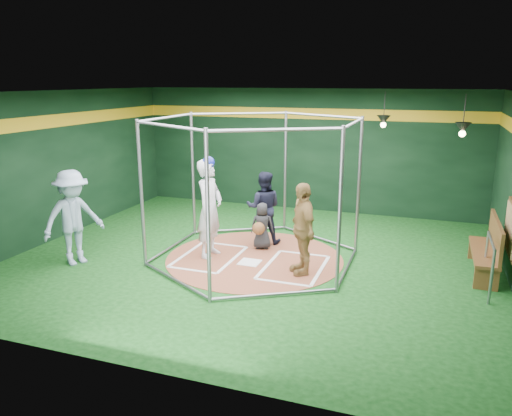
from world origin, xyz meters
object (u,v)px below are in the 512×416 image
(batter_figure, at_px, (210,208))
(visitor_leopard, at_px, (302,229))
(umpire, at_px, (264,207))
(dugout_bench, at_px, (489,247))

(batter_figure, xyz_separation_m, visitor_leopard, (2.12, -0.30, -0.16))
(umpire, height_order, dugout_bench, umpire)
(umpire, distance_m, dugout_bench, 4.82)
(dugout_bench, bearing_deg, umpire, 175.50)
(visitor_leopard, distance_m, dugout_bench, 3.69)
(umpire, bearing_deg, batter_figure, 45.55)
(umpire, relative_size, dugout_bench, 0.89)
(batter_figure, xyz_separation_m, umpire, (0.80, 1.25, -0.23))
(umpire, xyz_separation_m, dugout_bench, (4.80, -0.38, -0.29))
(umpire, bearing_deg, dugout_bench, 163.55)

